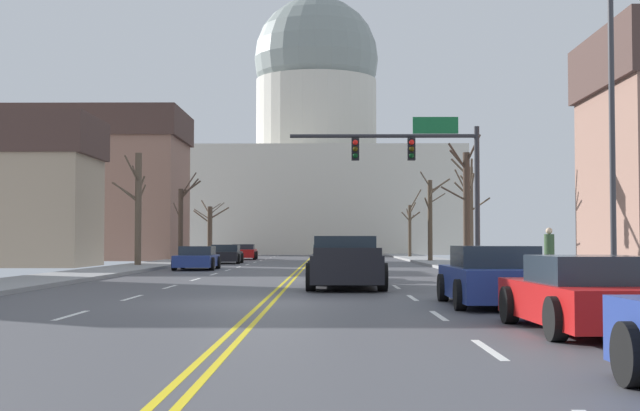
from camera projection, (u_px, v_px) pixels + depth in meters
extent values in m
cube|color=#49494E|center=(267.00, 305.00, 19.97)|extent=(14.00, 180.00, 0.06)
cube|color=yellow|center=(262.00, 303.00, 19.97)|extent=(0.10, 176.40, 0.00)
cube|color=yellow|center=(272.00, 303.00, 19.97)|extent=(0.10, 176.40, 0.00)
cube|color=silver|center=(489.00, 349.00, 11.44)|extent=(0.12, 2.20, 0.00)
cube|color=silver|center=(439.00, 315.00, 16.64)|extent=(0.12, 2.20, 0.00)
cube|color=silver|center=(412.00, 298.00, 21.83)|extent=(0.12, 2.20, 0.00)
cube|color=silver|center=(396.00, 287.00, 27.03)|extent=(0.12, 2.20, 0.00)
cube|color=silver|center=(385.00, 279.00, 32.23)|extent=(0.12, 2.20, 0.00)
cube|color=silver|center=(377.00, 274.00, 37.42)|extent=(0.12, 2.20, 0.00)
cube|color=silver|center=(371.00, 270.00, 42.62)|extent=(0.12, 2.20, 0.00)
cube|color=silver|center=(367.00, 267.00, 47.81)|extent=(0.12, 2.20, 0.00)
cube|color=silver|center=(363.00, 264.00, 53.01)|extent=(0.12, 2.20, 0.00)
cube|color=silver|center=(360.00, 262.00, 58.20)|extent=(0.12, 2.20, 0.00)
cube|color=silver|center=(357.00, 261.00, 63.40)|extent=(0.12, 2.20, 0.00)
cube|color=silver|center=(355.00, 259.00, 68.59)|extent=(0.12, 2.20, 0.00)
cube|color=silver|center=(353.00, 258.00, 73.79)|extent=(0.12, 2.20, 0.00)
cube|color=silver|center=(352.00, 257.00, 78.98)|extent=(0.12, 2.20, 0.00)
cube|color=silver|center=(350.00, 256.00, 84.18)|extent=(0.12, 2.20, 0.00)
cube|color=silver|center=(71.00, 315.00, 16.71)|extent=(0.12, 2.20, 0.00)
cube|color=silver|center=(132.00, 298.00, 21.90)|extent=(0.12, 2.20, 0.00)
cube|color=silver|center=(170.00, 287.00, 27.10)|extent=(0.12, 2.20, 0.00)
cube|color=silver|center=(196.00, 279.00, 32.29)|extent=(0.12, 2.20, 0.00)
cube|color=silver|center=(214.00, 274.00, 37.49)|extent=(0.12, 2.20, 0.00)
cube|color=silver|center=(228.00, 270.00, 42.68)|extent=(0.12, 2.20, 0.00)
cube|color=silver|center=(239.00, 267.00, 47.88)|extent=(0.12, 2.20, 0.00)
cube|color=silver|center=(248.00, 264.00, 53.07)|extent=(0.12, 2.20, 0.00)
cube|color=silver|center=(255.00, 262.00, 58.27)|extent=(0.12, 2.20, 0.00)
cube|color=silver|center=(261.00, 261.00, 63.47)|extent=(0.12, 2.20, 0.00)
cube|color=silver|center=(266.00, 259.00, 68.66)|extent=(0.12, 2.20, 0.00)
cube|color=silver|center=(270.00, 258.00, 73.86)|extent=(0.12, 2.20, 0.00)
cube|color=silver|center=(274.00, 257.00, 79.05)|extent=(0.12, 2.20, 0.00)
cube|color=silver|center=(277.00, 256.00, 84.25)|extent=(0.12, 2.20, 0.00)
cylinder|color=#28282D|center=(477.00, 199.00, 36.44)|extent=(0.22, 0.22, 6.06)
cylinder|color=#28282D|center=(383.00, 136.00, 36.58)|extent=(7.80, 0.16, 0.16)
cube|color=black|center=(411.00, 149.00, 36.55)|extent=(0.32, 0.28, 0.92)
sphere|color=red|center=(412.00, 142.00, 36.40)|extent=(0.22, 0.22, 0.22)
sphere|color=#332B05|center=(412.00, 149.00, 36.39)|extent=(0.22, 0.22, 0.22)
sphere|color=black|center=(412.00, 156.00, 36.38)|extent=(0.22, 0.22, 0.22)
cube|color=black|center=(355.00, 149.00, 36.57)|extent=(0.32, 0.28, 0.92)
sphere|color=red|center=(355.00, 142.00, 36.42)|extent=(0.22, 0.22, 0.22)
sphere|color=#332B05|center=(355.00, 149.00, 36.41)|extent=(0.22, 0.22, 0.22)
sphere|color=black|center=(355.00, 156.00, 36.40)|extent=(0.22, 0.22, 0.22)
cube|color=#146033|center=(435.00, 125.00, 36.60)|extent=(1.90, 0.06, 0.70)
cylinder|color=#333338|center=(612.00, 134.00, 20.95)|extent=(0.14, 0.14, 7.67)
cube|color=beige|center=(316.00, 204.00, 100.94)|extent=(31.55, 23.41, 11.40)
cylinder|color=beige|center=(316.00, 118.00, 101.35)|extent=(13.90, 13.90, 8.61)
sphere|color=gray|center=(316.00, 59.00, 101.62)|extent=(14.33, 14.33, 14.33)
cube|color=#9EA3A8|center=(335.00, 266.00, 32.01)|extent=(1.79, 4.27, 0.69)
cube|color=#232D38|center=(335.00, 251.00, 31.74)|extent=(1.56, 1.80, 0.43)
cylinder|color=black|center=(311.00, 270.00, 33.32)|extent=(0.23, 0.64, 0.64)
cylinder|color=black|center=(357.00, 270.00, 33.32)|extent=(0.23, 0.64, 0.64)
cylinder|color=black|center=(310.00, 272.00, 30.69)|extent=(0.23, 0.64, 0.64)
cylinder|color=black|center=(360.00, 272.00, 30.69)|extent=(0.23, 0.64, 0.64)
cube|color=black|center=(345.00, 268.00, 26.37)|extent=(2.06, 5.33, 0.79)
cube|color=#1E2833|center=(345.00, 245.00, 27.14)|extent=(1.88, 1.82, 0.56)
cube|color=black|center=(348.00, 252.00, 23.79)|extent=(1.87, 0.11, 0.22)
cylinder|color=black|center=(312.00, 273.00, 27.96)|extent=(0.28, 0.80, 0.80)
cylinder|color=black|center=(376.00, 273.00, 27.95)|extent=(0.28, 0.80, 0.80)
cylinder|color=black|center=(311.00, 277.00, 24.77)|extent=(0.28, 0.80, 0.80)
cylinder|color=black|center=(383.00, 277.00, 24.76)|extent=(0.28, 0.80, 0.80)
cube|color=navy|center=(493.00, 283.00, 19.27)|extent=(1.88, 4.54, 0.68)
cube|color=#232D38|center=(494.00, 257.00, 19.18)|extent=(1.65, 2.08, 0.47)
cylinder|color=black|center=(443.00, 288.00, 20.67)|extent=(0.22, 0.64, 0.64)
cylinder|color=black|center=(522.00, 288.00, 20.65)|extent=(0.22, 0.64, 0.64)
cylinder|color=black|center=(460.00, 295.00, 17.87)|extent=(0.22, 0.64, 0.64)
cylinder|color=black|center=(551.00, 295.00, 17.84)|extent=(0.22, 0.64, 0.64)
cube|color=#B71414|center=(584.00, 302.00, 13.73)|extent=(1.86, 4.43, 0.60)
cube|color=#232D38|center=(587.00, 270.00, 13.59)|extent=(1.57, 1.96, 0.43)
cylinder|color=black|center=(509.00, 305.00, 15.05)|extent=(0.24, 0.65, 0.64)
cylinder|color=black|center=(607.00, 305.00, 15.10)|extent=(0.24, 0.65, 0.64)
cylinder|color=black|center=(556.00, 319.00, 12.35)|extent=(0.24, 0.65, 0.64)
cylinder|color=black|center=(632.00, 354.00, 8.49)|extent=(0.24, 0.65, 0.64)
cube|color=navy|center=(197.00, 261.00, 43.40)|extent=(1.89, 4.66, 0.56)
cube|color=#232D38|center=(198.00, 251.00, 43.63)|extent=(1.63, 2.26, 0.44)
cylinder|color=black|center=(212.00, 264.00, 41.98)|extent=(0.23, 0.64, 0.64)
cylinder|color=black|center=(174.00, 264.00, 41.96)|extent=(0.23, 0.64, 0.64)
cylinder|color=black|center=(218.00, 262.00, 44.84)|extent=(0.23, 0.64, 0.64)
cylinder|color=black|center=(183.00, 262.00, 44.82)|extent=(0.23, 0.64, 0.64)
cube|color=black|center=(225.00, 256.00, 55.52)|extent=(1.95, 4.39, 0.58)
cube|color=#232D38|center=(226.00, 248.00, 55.96)|extent=(1.69, 2.12, 0.45)
cylinder|color=black|center=(238.00, 259.00, 54.17)|extent=(0.23, 0.64, 0.64)
cylinder|color=black|center=(208.00, 259.00, 54.16)|extent=(0.23, 0.64, 0.64)
cylinder|color=black|center=(242.00, 258.00, 56.87)|extent=(0.23, 0.64, 0.64)
cylinder|color=black|center=(213.00, 258.00, 56.85)|extent=(0.23, 0.64, 0.64)
cube|color=#B71414|center=(243.00, 253.00, 67.58)|extent=(2.02, 4.75, 0.61)
cube|color=#232D38|center=(244.00, 247.00, 68.05)|extent=(1.71, 2.17, 0.40)
cylinder|color=black|center=(254.00, 256.00, 66.14)|extent=(0.24, 0.65, 0.64)
cylinder|color=black|center=(230.00, 256.00, 66.10)|extent=(0.24, 0.65, 0.64)
cylinder|color=black|center=(256.00, 255.00, 69.05)|extent=(0.24, 0.65, 0.64)
cylinder|color=black|center=(233.00, 255.00, 69.00)|extent=(0.24, 0.65, 0.64)
cube|color=#8C6656|center=(91.00, 200.00, 66.05)|extent=(13.62, 8.65, 8.96)
cube|color=#47332D|center=(92.00, 127.00, 66.28)|extent=(14.16, 9.00, 2.24)
cylinder|color=brown|center=(471.00, 216.00, 46.44)|extent=(0.26, 0.26, 5.22)
cylinder|color=brown|center=(466.00, 183.00, 46.07)|extent=(0.77, 0.99, 0.77)
cylinder|color=brown|center=(480.00, 204.00, 46.00)|extent=(0.93, 1.01, 0.71)
cylinder|color=brown|center=(461.00, 169.00, 46.65)|extent=(1.09, 0.31, 1.15)
cylinder|color=brown|center=(471.00, 174.00, 45.92)|extent=(0.27, 1.33, 1.53)
cylinder|color=brown|center=(463.00, 190.00, 46.39)|extent=(0.98, 0.34, 0.93)
cylinder|color=brown|center=(463.00, 186.00, 46.26)|extent=(1.01, 0.60, 1.72)
cylinder|color=brown|center=(472.00, 183.00, 46.05)|extent=(0.12, 1.01, 1.00)
cylinder|color=brown|center=(210.00, 232.00, 70.84)|extent=(0.40, 0.40, 4.08)
cylinder|color=brown|center=(206.00, 208.00, 71.38)|extent=(0.94, 1.04, 1.29)
cylinder|color=brown|center=(202.00, 214.00, 71.30)|extent=(1.46, 0.88, 0.91)
cylinder|color=brown|center=(219.00, 213.00, 71.15)|extent=(1.56, 0.66, 1.03)
cylinder|color=brown|center=(215.00, 207.00, 71.20)|extent=(0.84, 0.65, 0.66)
cylinder|color=brown|center=(217.00, 209.00, 70.50)|extent=(1.30, 0.89, 0.97)
cylinder|color=brown|center=(202.00, 217.00, 71.24)|extent=(1.52, 0.83, 1.11)
cylinder|color=#423328|center=(467.00, 210.00, 41.15)|extent=(0.33, 0.33, 5.45)
cylinder|color=#423328|center=(458.00, 160.00, 40.98)|extent=(0.95, 0.65, 0.93)
cylinder|color=#423328|center=(454.00, 194.00, 41.21)|extent=(1.24, 0.14, 0.73)
cylinder|color=#423328|center=(458.00, 157.00, 41.23)|extent=(0.93, 0.16, 1.34)
cylinder|color=#423328|center=(473.00, 149.00, 40.90)|extent=(0.67, 0.85, 1.35)
cylinder|color=#423328|center=(181.00, 225.00, 57.00)|extent=(0.32, 0.32, 4.69)
cylinder|color=#423328|center=(177.00, 211.00, 57.53)|extent=(0.73, 1.06, 1.19)
cylinder|color=#423328|center=(189.00, 184.00, 57.53)|extent=(0.97, 0.97, 1.61)
cylinder|color=#423328|center=(190.00, 189.00, 57.40)|extent=(1.15, 0.75, 1.44)
cylinder|color=#423328|center=(183.00, 197.00, 56.89)|extent=(0.49, 0.47, 0.94)
cylinder|color=#423328|center=(191.00, 188.00, 57.30)|extent=(1.33, 0.56, 1.08)
cylinder|color=#4C3D2D|center=(430.00, 220.00, 57.78)|extent=(0.31, 0.31, 5.30)
cylinder|color=#4C3D2D|center=(432.00, 194.00, 57.36)|extent=(0.19, 1.04, 0.65)
cylinder|color=#4C3D2D|center=(438.00, 198.00, 57.87)|extent=(1.06, 0.14, 0.70)
cylinder|color=#4C3D2D|center=(427.00, 205.00, 57.44)|extent=(0.55, 0.89, 0.90)
cylinder|color=#4C3D2D|center=(435.00, 191.00, 58.13)|extent=(0.78, 0.62, 0.62)
cylinder|color=#4C3D2D|center=(425.00, 179.00, 57.59)|extent=(0.79, 0.70, 1.02)
cylinder|color=#4C3D2D|center=(440.00, 186.00, 57.97)|extent=(1.42, 0.32, 0.98)
cylinder|color=brown|center=(138.00, 209.00, 47.10)|extent=(0.35, 0.35, 6.03)
cylinder|color=brown|center=(132.00, 169.00, 47.34)|extent=(0.92, 0.41, 1.53)
cylinder|color=brown|center=(125.00, 191.00, 47.27)|extent=(1.55, 0.36, 1.02)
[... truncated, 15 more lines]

